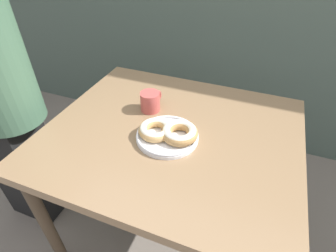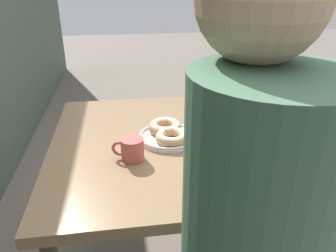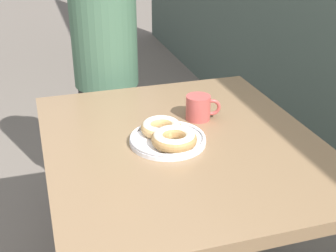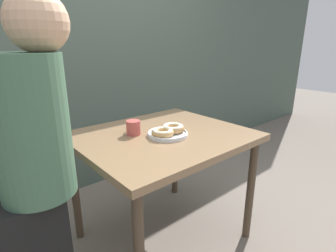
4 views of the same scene
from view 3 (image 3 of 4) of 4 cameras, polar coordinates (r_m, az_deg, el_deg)
dining_table at (r=1.53m, az=1.73°, el=-4.59°), size 1.00×0.86×0.75m
donut_plate at (r=1.46m, az=0.03°, el=-1.17°), size 0.25×0.24×0.06m
coffee_mug at (r=1.62m, az=3.80°, el=2.30°), size 0.09×0.12×0.09m
person_figure at (r=2.14m, az=-7.71°, el=7.09°), size 0.41×0.29×1.46m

